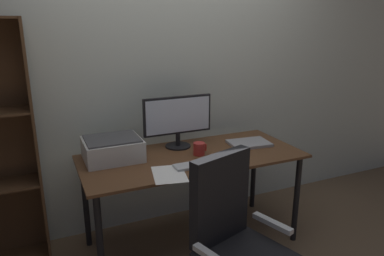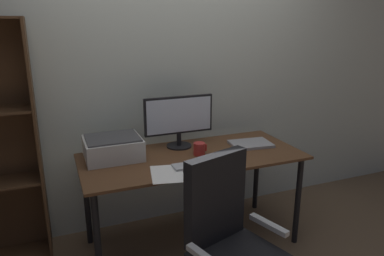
{
  "view_description": "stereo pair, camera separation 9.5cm",
  "coord_description": "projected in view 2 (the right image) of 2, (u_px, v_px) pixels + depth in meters",
  "views": [
    {
      "loc": [
        -1.03,
        -2.3,
        1.69
      ],
      "look_at": [
        -0.01,
        -0.02,
        0.96
      ],
      "focal_mm": 33.76,
      "sensor_mm": 36.0,
      "label": 1
    },
    {
      "loc": [
        -0.94,
        -2.34,
        1.69
      ],
      "look_at": [
        -0.01,
        -0.02,
        0.96
      ],
      "focal_mm": 33.76,
      "sensor_mm": 36.0,
      "label": 2
    }
  ],
  "objects": [
    {
      "name": "ground_plane",
      "position": [
        192.0,
        242.0,
        2.89
      ],
      "size": [
        12.0,
        12.0,
        0.0
      ],
      "primitive_type": "plane",
      "color": "brown"
    },
    {
      "name": "keyboard",
      "position": [
        194.0,
        165.0,
        2.48
      ],
      "size": [
        0.29,
        0.11,
        0.02
      ],
      "primitive_type": "cube",
      "rotation": [
        0.0,
        0.0,
        -0.01
      ],
      "color": "#B7BABC",
      "rests_on": "desk"
    },
    {
      "name": "printer",
      "position": [
        113.0,
        148.0,
        2.61
      ],
      "size": [
        0.4,
        0.34,
        0.16
      ],
      "color": "silver",
      "rests_on": "desk"
    },
    {
      "name": "desk",
      "position": [
        192.0,
        165.0,
        2.71
      ],
      "size": [
        1.64,
        0.72,
        0.74
      ],
      "color": "#56351E",
      "rests_on": "ground"
    },
    {
      "name": "coffee_mug",
      "position": [
        199.0,
        149.0,
        2.68
      ],
      "size": [
        0.1,
        0.09,
        0.09
      ],
      "color": "#B72D28",
      "rests_on": "desk"
    },
    {
      "name": "mouse",
      "position": [
        221.0,
        160.0,
        2.54
      ],
      "size": [
        0.06,
        0.1,
        0.03
      ],
      "primitive_type": "cube",
      "rotation": [
        0.0,
        0.0,
        0.06
      ],
      "color": "black",
      "rests_on": "desk"
    },
    {
      "name": "laptop",
      "position": [
        251.0,
        144.0,
        2.9
      ],
      "size": [
        0.34,
        0.26,
        0.02
      ],
      "primitive_type": "cube",
      "rotation": [
        0.0,
        0.0,
        -0.11
      ],
      "color": "#99999E",
      "rests_on": "desk"
    },
    {
      "name": "back_wall",
      "position": [
        169.0,
        71.0,
        3.0
      ],
      "size": [
        6.4,
        0.1,
        2.6
      ],
      "primitive_type": "cube",
      "color": "beige",
      "rests_on": "ground"
    },
    {
      "name": "office_chair",
      "position": [
        231.0,
        255.0,
        1.99
      ],
      "size": [
        0.57,
        0.57,
        1.01
      ],
      "rotation": [
        0.0,
        0.0,
        0.3
      ],
      "color": "#B7BABC",
      "rests_on": "ground"
    },
    {
      "name": "paper_sheet",
      "position": [
        167.0,
        174.0,
        2.35
      ],
      "size": [
        0.27,
        0.33,
        0.0
      ],
      "primitive_type": "cube",
      "rotation": [
        0.0,
        0.0,
        -0.21
      ],
      "color": "white",
      "rests_on": "desk"
    },
    {
      "name": "monitor",
      "position": [
        179.0,
        118.0,
        2.8
      ],
      "size": [
        0.55,
        0.2,
        0.41
      ],
      "color": "black",
      "rests_on": "desk"
    }
  ]
}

